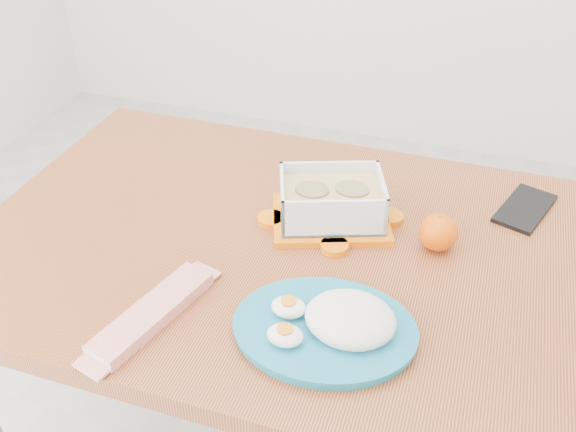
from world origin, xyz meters
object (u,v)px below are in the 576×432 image
(rice_plate, at_px, (333,323))
(orange_fruit, at_px, (438,232))
(dining_table, at_px, (288,280))
(food_container, at_px, (331,202))
(smartphone, at_px, (525,208))

(rice_plate, bearing_deg, orange_fruit, 57.42)
(dining_table, xyz_separation_m, food_container, (0.06, 0.09, 0.15))
(rice_plate, bearing_deg, food_container, 97.89)
(dining_table, height_order, smartphone, smartphone)
(rice_plate, xyz_separation_m, smartphone, (0.28, 0.45, -0.02))
(food_container, xyz_separation_m, rice_plate, (0.08, -0.29, -0.02))
(orange_fruit, distance_m, rice_plate, 0.30)
(rice_plate, distance_m, smartphone, 0.53)
(rice_plate, height_order, smartphone, rice_plate)
(dining_table, relative_size, smartphone, 7.55)
(orange_fruit, xyz_separation_m, smartphone, (0.16, 0.18, -0.03))
(food_container, bearing_deg, orange_fruit, -25.09)
(dining_table, distance_m, orange_fruit, 0.31)
(orange_fruit, height_order, smartphone, orange_fruit)
(dining_table, relative_size, rice_plate, 3.71)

